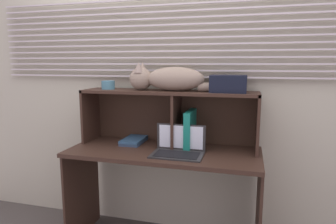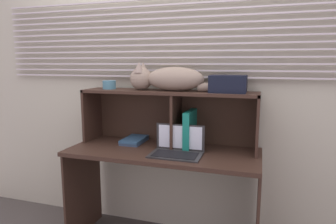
# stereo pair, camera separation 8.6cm
# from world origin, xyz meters

# --- Properties ---
(back_panel_with_blinds) EXTENTS (4.40, 0.08, 2.50)m
(back_panel_with_blinds) POSITION_xyz_m (0.00, 0.55, 1.26)
(back_panel_with_blinds) COLOR beige
(back_panel_with_blinds) RESTS_ON ground
(desk) EXTENTS (1.40, 0.57, 0.78)m
(desk) POSITION_xyz_m (0.00, 0.22, 0.62)
(desk) COLOR #38251B
(desk) RESTS_ON ground
(hutch_shelf_unit) EXTENTS (1.34, 0.29, 0.43)m
(hutch_shelf_unit) POSITION_xyz_m (0.01, 0.39, 1.07)
(hutch_shelf_unit) COLOR #38251B
(hutch_shelf_unit) RESTS_ON desk
(cat) EXTENTS (0.81, 0.19, 0.21)m
(cat) POSITION_xyz_m (-0.00, 0.36, 1.29)
(cat) COLOR gray
(cat) RESTS_ON hutch_shelf_unit
(laptop) EXTENTS (0.36, 0.24, 0.20)m
(laptop) POSITION_xyz_m (0.13, 0.16, 0.81)
(laptop) COLOR #292929
(laptop) RESTS_ON desk
(binder_upright) EXTENTS (0.05, 0.27, 0.28)m
(binder_upright) POSITION_xyz_m (0.17, 0.36, 0.92)
(binder_upright) COLOR #167A66
(binder_upright) RESTS_ON desk
(book_stack) EXTENTS (0.15, 0.27, 0.04)m
(book_stack) POSITION_xyz_m (-0.28, 0.35, 0.79)
(book_stack) COLOR #3E587A
(book_stack) RESTS_ON desk
(small_basket) EXTENTS (0.11, 0.11, 0.07)m
(small_basket) POSITION_xyz_m (-0.49, 0.36, 1.24)
(small_basket) COLOR teal
(small_basket) RESTS_ON hutch_shelf_unit
(storage_box) EXTENTS (0.25, 0.20, 0.12)m
(storage_box) POSITION_xyz_m (0.45, 0.36, 1.26)
(storage_box) COLOR black
(storage_box) RESTS_ON hutch_shelf_unit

